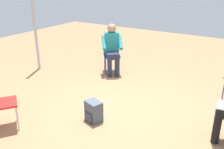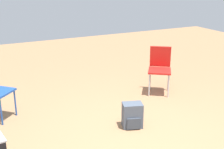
% 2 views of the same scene
% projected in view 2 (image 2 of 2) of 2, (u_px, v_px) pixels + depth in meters
% --- Properties ---
extents(ground_plane, '(14.00, 14.00, 0.00)m').
position_uv_depth(ground_plane, '(139.00, 149.00, 3.94)').
color(ground_plane, '#99704C').
extents(chair_southeast, '(0.58, 0.57, 0.85)m').
position_uv_depth(chair_southeast, '(160.00, 66.00, 5.67)').
color(chair_southeast, red).
rests_on(chair_southeast, ground).
extents(backpack_near_laptop_user, '(0.30, 0.33, 0.36)m').
position_uv_depth(backpack_near_laptop_user, '(132.00, 117.00, 4.47)').
color(backpack_near_laptop_user, '#475160').
rests_on(backpack_near_laptop_user, ground).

